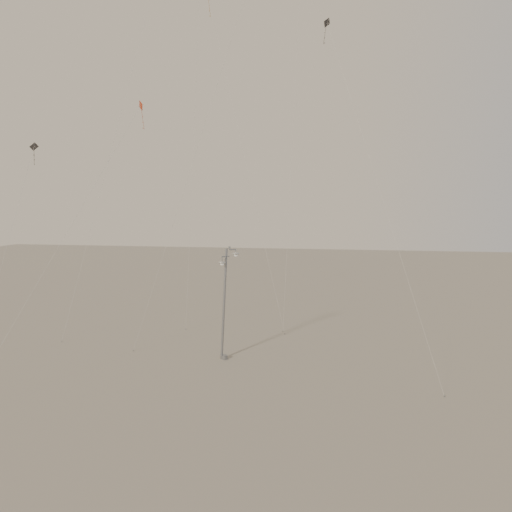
# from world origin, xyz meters

# --- Properties ---
(ground) EXTENTS (160.00, 160.00, 0.00)m
(ground) POSITION_xyz_m (0.00, 0.00, 0.00)
(ground) COLOR gray
(ground) RESTS_ON ground
(street_lamp) EXTENTS (1.39, 1.25, 8.28)m
(street_lamp) POSITION_xyz_m (0.17, 3.82, 4.42)
(street_lamp) COLOR gray
(street_lamp) RESTS_ON ground
(kite_0) EXTENTS (6.57, 10.41, 36.42)m
(kite_0) POSITION_xyz_m (-9.45, 12.93, 26.79)
(kite_0) COLOR #A02F17
(kite_0) RESTS_ON ground
(kite_1) EXTENTS (8.97, 4.52, 28.99)m
(kite_1) POSITION_xyz_m (-0.55, 7.45, 21.89)
(kite_1) COLOR #312C28
(kite_1) RESTS_ON ground
(kite_3) EXTENTS (4.44, 15.13, 19.71)m
(kite_3) POSITION_xyz_m (-8.96, 5.66, 14.92)
(kite_3) COLOR #A02F17
(kite_3) RESTS_ON ground
(kite_4) EXTENTS (7.41, 9.34, 25.20)m
(kite_4) POSITION_xyz_m (8.81, 6.81, 18.46)
(kite_4) COLOR #312C28
(kite_4) RESTS_ON ground
(kite_5) EXTENTS (8.68, 8.11, 32.10)m
(kite_5) POSITION_xyz_m (-2.37, 15.79, 23.40)
(kite_5) COLOR brown
(kite_5) RESTS_ON ground
(kite_6) EXTENTS (0.89, 8.58, 16.39)m
(kite_6) POSITION_xyz_m (-16.93, 5.78, 12.38)
(kite_6) COLOR #312C28
(kite_6) RESTS_ON ground
(kite_7) EXTENTS (1.10, 5.10, 33.46)m
(kite_7) POSITION_xyz_m (-4.55, 13.95, 26.62)
(kite_7) COLOR #A02F17
(kite_7) RESTS_ON ground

